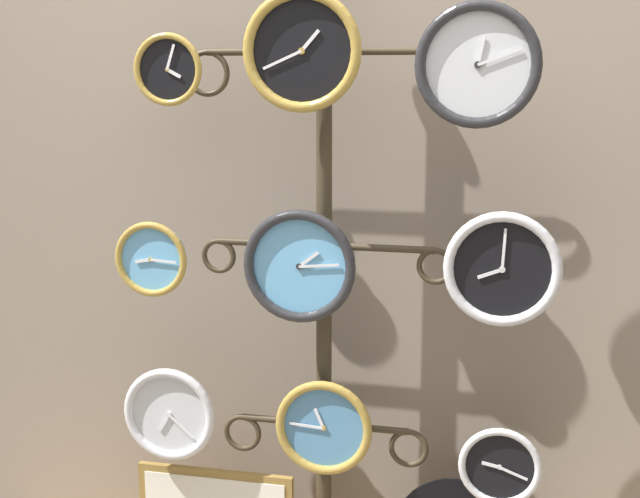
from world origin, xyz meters
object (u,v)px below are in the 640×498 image
object	(u,v)px
clock_top_center	(302,51)
clock_middle_center	(300,266)
clock_top_right	(478,65)
clock_middle_left	(152,259)
clock_bottom_center	(324,427)
clock_top_left	(168,70)
clock_middle_right	(502,269)
clock_bottom_left	(170,414)
display_stand	(324,377)
clock_bottom_right	(500,466)

from	to	relation	value
clock_top_center	clock_middle_center	size ratio (longest dim) A/B	1.00
clock_top_right	clock_middle_left	xyz separation A→B (m)	(-0.89, 0.01, -0.54)
clock_top_center	clock_middle_center	world-z (taller)	clock_top_center
clock_top_center	clock_bottom_center	bearing A→B (deg)	29.88
clock_top_left	clock_bottom_center	world-z (taller)	clock_top_left
clock_top_center	clock_middle_right	world-z (taller)	clock_top_center
clock_top_center	clock_middle_right	distance (m)	0.76
clock_middle_center	clock_top_center	bearing A→B (deg)	-53.67
clock_top_right	clock_bottom_left	distance (m)	1.30
clock_bottom_center	display_stand	bearing A→B (deg)	102.93
clock_top_right	clock_bottom_left	bearing A→B (deg)	-179.87
clock_top_center	clock_middle_center	xyz separation A→B (m)	(-0.01, 0.02, -0.57)
clock_middle_right	clock_bottom_right	xyz separation A→B (m)	(0.01, 0.02, -0.55)
clock_middle_left	display_stand	bearing A→B (deg)	11.73
clock_top_left	clock_top_right	bearing A→B (deg)	-2.69
clock_middle_right	clock_bottom_left	size ratio (longest dim) A/B	1.09
clock_middle_left	clock_bottom_center	bearing A→B (deg)	1.65
clock_middle_center	clock_middle_right	distance (m)	0.54
clock_bottom_right	clock_middle_center	bearing A→B (deg)	-177.72
clock_bottom_right	clock_bottom_left	bearing A→B (deg)	-177.61
clock_top_center	clock_top_right	size ratio (longest dim) A/B	1.01
clock_top_right	clock_middle_right	distance (m)	0.52
clock_top_right	display_stand	bearing A→B (deg)	165.09
clock_bottom_center	clock_top_center	bearing A→B (deg)	-150.12
clock_top_center	clock_middle_left	distance (m)	0.72
clock_middle_center	clock_bottom_left	distance (m)	0.60
clock_middle_right	clock_top_left	bearing A→B (deg)	178.57
clock_bottom_left	clock_bottom_center	xyz separation A→B (m)	(0.45, 0.03, -0.01)
clock_middle_center	clock_middle_right	size ratio (longest dim) A/B	1.03
display_stand	clock_top_center	distance (m)	0.92
clock_middle_center	clock_middle_right	world-z (taller)	clock_middle_right
clock_top_right	clock_middle_left	world-z (taller)	clock_top_right
clock_top_left	clock_bottom_center	size ratio (longest dim) A/B	0.71
display_stand	clock_middle_center	distance (m)	0.36
clock_top_left	clock_bottom_right	bearing A→B (deg)	-0.11
clock_middle_left	clock_middle_right	distance (m)	0.97
clock_bottom_left	clock_bottom_right	bearing A→B (deg)	2.39
clock_bottom_left	clock_middle_center	bearing A→B (deg)	2.55
clock_bottom_left	display_stand	bearing A→B (deg)	14.57
clock_middle_left	clock_bottom_center	world-z (taller)	clock_middle_left
clock_top_center	clock_bottom_right	world-z (taller)	clock_top_center
clock_bottom_right	clock_top_center	bearing A→B (deg)	-175.62
clock_middle_center	clock_bottom_left	xyz separation A→B (m)	(-0.39, -0.02, -0.45)
clock_top_center	clock_top_right	bearing A→B (deg)	0.52
clock_middle_center	display_stand	bearing A→B (deg)	63.90
clock_bottom_left	clock_middle_left	bearing A→B (deg)	163.34
clock_top_left	clock_middle_right	distance (m)	1.04
display_stand	clock_top_right	distance (m)	0.98
clock_top_left	clock_bottom_right	world-z (taller)	clock_top_left
clock_middle_right	clock_bottom_right	bearing A→B (deg)	55.06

